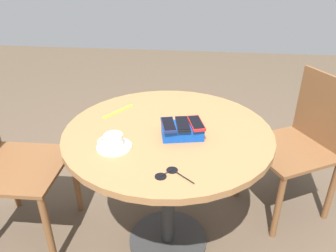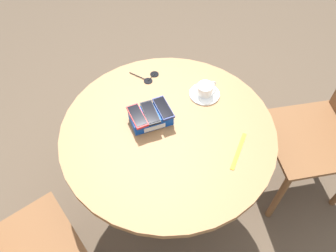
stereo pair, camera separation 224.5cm
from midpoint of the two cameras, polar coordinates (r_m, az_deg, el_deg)
ground_plane at (r=1.68m, az=-6.84°, el=-53.57°), size 8.00×8.00×0.00m
round_table at (r=1.10m, az=-9.50°, el=-49.01°), size 0.97×0.97×0.72m
phone_box at (r=0.94m, az=-5.45°, el=-51.00°), size 0.20×0.14×0.06m
phone_red at (r=0.90m, az=0.46°, el=-50.32°), size 0.09×0.15×0.01m
phone_black at (r=0.90m, az=-5.45°, el=-50.51°), size 0.08×0.15×0.01m
phone_navy at (r=0.90m, az=-11.73°, el=-50.63°), size 0.09×0.14×0.01m
saucer at (r=1.01m, az=-33.89°, el=-51.94°), size 0.15×0.15×0.01m
coffee_cup at (r=0.98m, az=-34.94°, el=-51.47°), size 0.10×0.08×0.05m
lanyard_strap at (r=1.10m, az=-24.50°, el=-34.77°), size 0.12×0.18×0.00m
sunglasses at (r=0.96m, az=-18.46°, el=-67.21°), size 0.15×0.10×0.01m
chair_near_window at (r=1.56m, az=-49.77°, el=-34.63°), size 0.47×0.47×0.94m
chair_far_side at (r=1.49m, az=31.71°, el=-33.09°), size 0.58×0.58×0.85m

